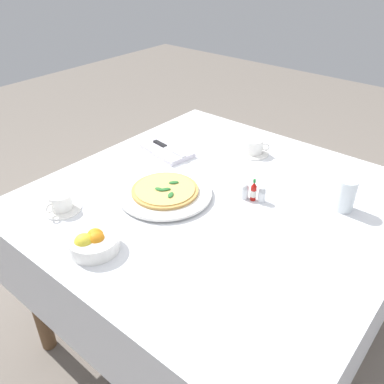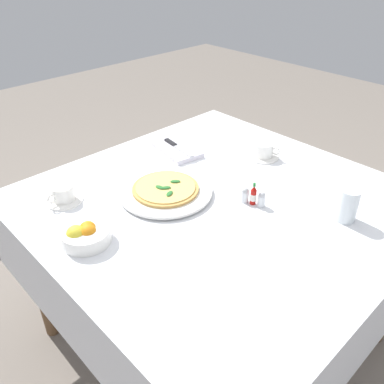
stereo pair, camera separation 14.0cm
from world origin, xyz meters
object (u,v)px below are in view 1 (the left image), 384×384
Objects in this scene: water_glass_left_edge at (345,196)px; pizza at (165,190)px; dinner_knife at (168,148)px; hot_sauce_bottle at (254,192)px; salt_shaker at (262,195)px; pizza_plate at (165,193)px; napkin_folded at (167,151)px; pepper_shaker at (245,192)px; coffee_cup_right_edge at (254,148)px; citrus_bowl at (93,242)px; coffee_cup_far_right at (61,203)px.

pizza is at bearing -147.94° from water_glass_left_edge.
dinner_knife is 2.36× the size of hot_sauce_bottle.
hot_sauce_bottle reaches higher than salt_shaker.
water_glass_left_edge is at bearing 32.04° from pizza_plate.
hot_sauce_bottle is (0.48, -0.07, 0.02)m from napkin_folded.
pepper_shaker reaches higher than pizza.
coffee_cup_right_edge reaches higher than pizza.
pepper_shaker is at bearing 36.52° from pizza_plate.
citrus_bowl is 0.57m from hot_sauce_bottle.
hot_sauce_bottle is at bearing 34.92° from pizza_plate.
coffee_cup_far_right is 2.34× the size of pepper_shaker.
pizza_plate is 1.39× the size of napkin_folded.
water_glass_left_edge is 0.83m from citrus_bowl.
coffee_cup_far_right is 2.34× the size of salt_shaker.
coffee_cup_right_edge reaches higher than coffee_cup_far_right.
coffee_cup_right_edge is 0.37m from napkin_folded.
citrus_bowl reaches higher than pizza_plate.
pepper_shaker is (0.44, 0.45, -0.00)m from coffee_cup_far_right.
napkin_folded is at bearing 180.00° from dinner_knife.
pizza_plate is 0.61m from water_glass_left_edge.
coffee_cup_right_edge is 0.35m from pepper_shaker.
napkin_folded is 0.01m from dinner_knife.
salt_shaker is (0.28, 0.19, 0.00)m from pizza.
citrus_bowl is at bearing -92.13° from coffee_cup_right_edge.
coffee_cup_far_right is (-0.21, -0.28, 0.02)m from pizza_plate.
hot_sauce_bottle is (0.25, 0.18, 0.01)m from pizza.
citrus_bowl reaches higher than napkin_folded.
salt_shaker reaches higher than napkin_folded.
dinner_knife is 3.48× the size of pepper_shaker.
hot_sauce_bottle reaches higher than pizza.
coffee_cup_right_edge is at bearing 87.87° from citrus_bowl.
citrus_bowl is 1.81× the size of hot_sauce_bottle.
napkin_folded is at bearing 113.22° from citrus_bowl.
hot_sauce_bottle is (0.25, 0.18, 0.02)m from pizza_plate.
citrus_bowl reaches higher than dinner_knife.
pizza is 4.21× the size of pepper_shaker.
pizza is 1.82× the size of coffee_cup_right_edge.
water_glass_left_edge reaches higher than pizza.
napkin_folded is (-0.01, 0.54, -0.02)m from coffee_cup_far_right.
napkin_folded is at bearing 171.04° from hot_sauce_bottle.
dinner_knife is at bearing 113.01° from citrus_bowl.
hot_sauce_bottle is at bearing 19.65° from pepper_shaker.
dinner_knife is at bearing -174.42° from water_glass_left_edge.
napkin_folded is at bearing 131.36° from pizza.
pepper_shaker is (0.16, -0.31, -0.00)m from coffee_cup_right_edge.
coffee_cup_far_right is (-0.21, -0.28, 0.00)m from pizza.
hot_sauce_bottle reaches higher than napkin_folded.
pizza_plate is 0.34m from napkin_folded.
coffee_cup_right_edge is 1.15× the size of water_glass_left_edge.
coffee_cup_right_edge is 0.66× the size of dinner_knife.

